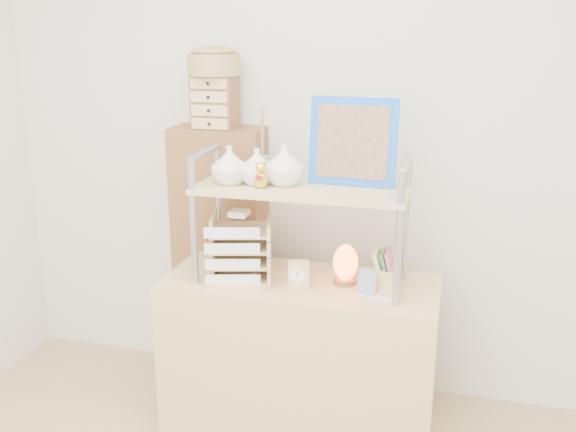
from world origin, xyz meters
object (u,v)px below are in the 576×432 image
Objects in this scene: desk at (300,357)px; letter_tray at (240,251)px; cabinet at (221,258)px; salt_lamp at (345,264)px.

desk is 0.57m from letter_tray.
cabinet is 0.52m from letter_tray.
salt_lamp is (0.46, 0.06, -0.03)m from letter_tray.
cabinet is (-0.51, 0.37, 0.30)m from desk.
desk is at bearing 7.55° from letter_tray.
cabinet is 7.62× the size of salt_lamp.
salt_lamp is at bearing -28.41° from cabinet.
letter_tray reaches higher than salt_lamp.
letter_tray is 1.76× the size of salt_lamp.
desk is at bearing -172.84° from salt_lamp.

